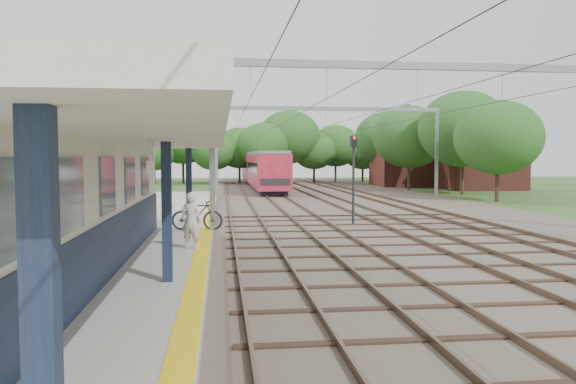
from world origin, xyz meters
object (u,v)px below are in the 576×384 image
signal_post (353,170)px  person (191,221)px  bicycle (197,215)px  train (260,168)px

signal_post → person: bearing=-154.1°
person → signal_post: 10.33m
person → signal_post: (6.95, 7.52, 1.37)m
person → bicycle: bearing=-73.5°
person → train: train is taller
bicycle → signal_post: (6.95, 3.12, 1.65)m
train → signal_post: 34.97m
bicycle → signal_post: size_ratio=0.48×
bicycle → signal_post: 7.79m
bicycle → train: train is taller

